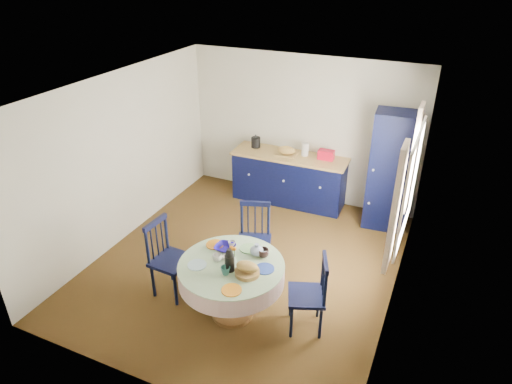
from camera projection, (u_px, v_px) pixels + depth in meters
floor at (246, 263)px, 6.48m from camera, size 4.50×4.50×0.00m
ceiling at (244, 89)px, 5.31m from camera, size 4.50×4.50×0.00m
wall_back at (302, 130)px, 7.71m from camera, size 4.00×0.02×2.50m
wall_left at (121, 159)px, 6.62m from camera, size 0.02×4.50×2.50m
wall_right at (404, 217)px, 5.17m from camera, size 0.02×4.50×2.50m
window at (408, 184)px, 5.30m from camera, size 0.10×1.74×1.45m
kitchen_counter at (289, 177)px, 7.88m from camera, size 1.98×0.66×1.12m
pantry_cabinet at (391, 172)px, 6.95m from camera, size 0.70×0.52×1.89m
dining_table at (232, 273)px, 5.27m from camera, size 1.23×1.23×1.02m
chair_left at (168, 258)px, 5.71m from camera, size 0.47×0.49×1.03m
chair_far at (254, 239)px, 6.11m from camera, size 0.56×0.55×1.00m
chair_right at (310, 294)px, 5.16m from camera, size 0.54×0.55×0.96m
mug_a at (217, 258)px, 5.26m from camera, size 0.11×0.11×0.09m
mug_b at (226, 271)px, 5.04m from camera, size 0.11×0.11×0.10m
mug_c at (263, 253)px, 5.33m from camera, size 0.13×0.13×0.10m
mug_d at (232, 244)px, 5.50m from camera, size 0.09×0.09×0.08m
cobalt_bowl at (225, 248)px, 5.46m from camera, size 0.24×0.24×0.06m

